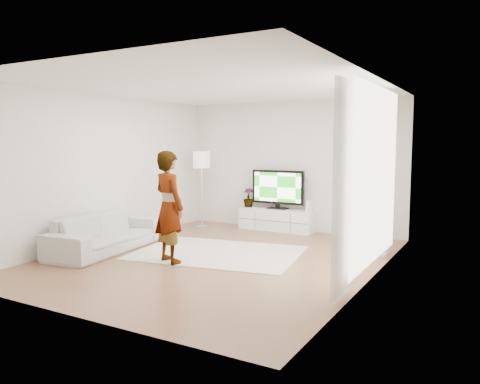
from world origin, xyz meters
The scene contains 17 objects.
floor centered at (0.00, 0.00, 0.00)m, with size 6.00×6.00×0.00m, color #966544.
ceiling centered at (0.00, 0.00, 2.80)m, with size 6.00×6.00×0.00m, color white.
wall_left centered at (-2.50, 0.00, 1.40)m, with size 0.02×6.00×2.80m, color silver.
wall_right centered at (2.50, 0.00, 1.40)m, with size 0.02×6.00×2.80m, color silver.
wall_back centered at (0.00, 3.00, 1.40)m, with size 5.00×0.02×2.80m, color silver.
wall_front centered at (0.00, -3.00, 1.40)m, with size 5.00×0.02×2.80m, color silver.
window centered at (2.48, 0.30, 1.45)m, with size 0.01×2.60×2.50m, color white.
curtain_near centered at (2.40, -1.00, 1.35)m, with size 0.04×0.70×2.60m, color white.
curtain_far centered at (2.40, 1.60, 1.35)m, with size 0.04×0.70×2.60m, color white.
media_console centered at (-0.22, 2.76, 0.24)m, with size 1.68×0.48×0.47m.
television centered at (-0.22, 2.79, 0.93)m, with size 1.21×0.24×0.85m.
game_console centered at (0.52, 2.76, 0.59)m, with size 0.07×0.18×0.24m.
potted_plant centered at (-0.93, 2.77, 0.68)m, with size 0.24×0.24×0.42m, color #3F7238.
rug centered at (-0.20, 0.30, 0.01)m, with size 2.78×2.00×0.01m, color silver.
player centered at (-0.53, -0.61, 0.90)m, with size 0.65×0.42×1.77m, color #334772.
sofa centered at (-2.01, -0.54, 0.33)m, with size 2.26×0.88×0.66m, color #BABBB5.
floor_lamp centered at (-1.89, 2.30, 1.46)m, with size 0.38×0.38×1.72m.
Camera 1 is at (4.06, -6.44, 1.91)m, focal length 35.00 mm.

